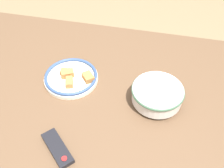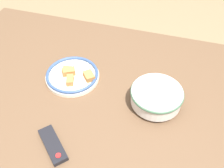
# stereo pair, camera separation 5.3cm
# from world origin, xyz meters

# --- Properties ---
(ground_plane) EXTENTS (8.00, 8.00, 0.00)m
(ground_plane) POSITION_xyz_m (0.00, 0.00, 0.00)
(ground_plane) COLOR #7F6B4C
(dining_table) EXTENTS (1.50, 1.04, 0.71)m
(dining_table) POSITION_xyz_m (0.00, 0.00, 0.64)
(dining_table) COLOR brown
(dining_table) RESTS_ON ground_plane
(noodle_bowl) EXTENTS (0.22, 0.22, 0.08)m
(noodle_bowl) POSITION_xyz_m (-0.31, -0.01, 0.76)
(noodle_bowl) COLOR silver
(noodle_bowl) RESTS_ON dining_table
(food_plate) EXTENTS (0.25, 0.25, 0.05)m
(food_plate) POSITION_xyz_m (0.09, -0.06, 0.73)
(food_plate) COLOR silver
(food_plate) RESTS_ON dining_table
(tv_remote) EXTENTS (0.16, 0.15, 0.02)m
(tv_remote) POSITION_xyz_m (0.02, 0.30, 0.72)
(tv_remote) COLOR black
(tv_remote) RESTS_ON dining_table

